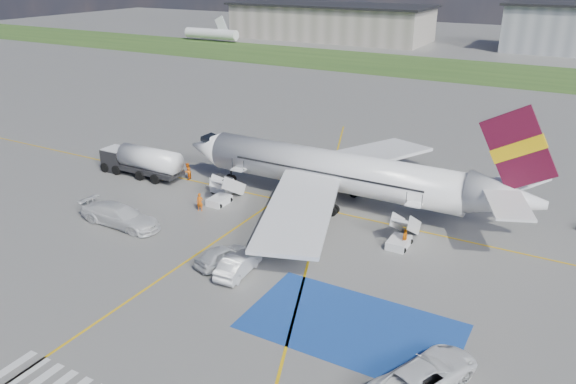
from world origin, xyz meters
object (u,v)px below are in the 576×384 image
car_silver_b (238,265)px  van_white_b (119,212)px  car_silver_a (223,255)px  gpu_cart (222,186)px  van_white_a (424,372)px  fuel_tanker (142,163)px  airliner (346,173)px

car_silver_b → van_white_b: 14.37m
car_silver_a → van_white_b: bearing=9.5°
gpu_cart → van_white_b: size_ratio=0.38×
gpu_cart → van_white_a: size_ratio=0.42×
van_white_b → van_white_a: bearing=-102.0°
car_silver_b → gpu_cart: bearing=-54.6°
fuel_tanker → van_white_b: fuel_tanker is taller
airliner → fuel_tanker: 23.46m
van_white_a → fuel_tanker: bearing=-1.7°
van_white_a → airliner: bearing=-32.4°
fuel_tanker → van_white_a: size_ratio=1.76×
fuel_tanker → car_silver_b: size_ratio=2.10×
fuel_tanker → gpu_cart: fuel_tanker is taller
car_silver_a → car_silver_b: bearing=177.5°
airliner → car_silver_a: size_ratio=7.79×
fuel_tanker → car_silver_a: bearing=-31.4°
gpu_cart → car_silver_a: gpu_cart is taller
gpu_cart → fuel_tanker: bearing=-171.5°
airliner → car_silver_b: (-1.79, -16.04, -2.59)m
car_silver_a → van_white_b: size_ratio=0.74×
airliner → gpu_cart: 13.01m
car_silver_b → van_white_b: (-14.23, 1.96, 0.45)m
van_white_a → gpu_cart: bearing=-10.1°
car_silver_a → car_silver_b: (1.87, -0.61, -0.01)m
airliner → car_silver_a: airliner is taller
car_silver_a → van_white_a: van_white_a is taller
car_silver_a → van_white_a: bearing=177.3°
fuel_tanker → car_silver_a: size_ratio=2.15×
airliner → fuel_tanker: airliner is taller
car_silver_a → fuel_tanker: bearing=-15.9°
airliner → car_silver_a: (-3.66, -15.42, -2.59)m
airliner → fuel_tanker: bearing=-171.5°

